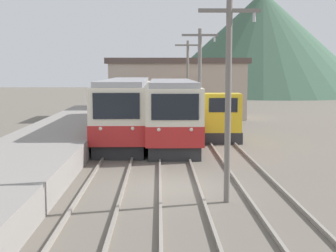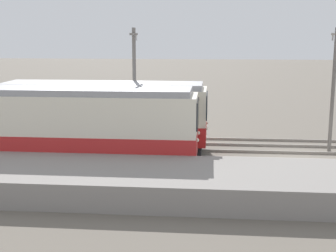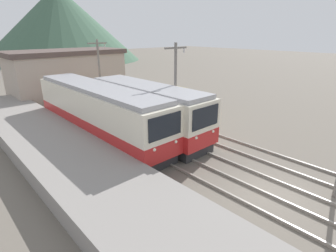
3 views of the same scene
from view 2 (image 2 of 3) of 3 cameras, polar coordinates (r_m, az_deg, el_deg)
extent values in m
plane|color=#665E54|center=(25.09, 15.33, -3.80)|extent=(200.00, 200.00, 0.00)
cube|color=gray|center=(19.06, 18.58, -7.05)|extent=(4.50, 54.00, 1.04)
cube|color=gray|center=(21.93, 16.80, -5.82)|extent=(0.10, 60.00, 0.14)
cube|color=gray|center=(23.28, 16.12, -4.81)|extent=(0.10, 60.00, 0.14)
cube|color=gray|center=(24.57, 15.54, -3.95)|extent=(0.10, 60.00, 0.14)
cube|color=gray|center=(25.95, 15.00, -3.13)|extent=(0.10, 60.00, 0.14)
cube|color=gray|center=(27.44, 14.47, -2.34)|extent=(0.10, 60.00, 0.14)
cube|color=gray|center=(28.83, 14.03, -1.68)|extent=(0.10, 60.00, 0.14)
cube|color=#28282B|center=(23.43, -14.21, -3.90)|extent=(2.58, 13.66, 0.70)
cube|color=silver|center=(23.05, -14.42, 0.36)|extent=(2.80, 14.23, 2.84)
cube|color=red|center=(23.23, -14.31, -1.84)|extent=(2.84, 14.27, 1.02)
cube|color=black|center=(21.60, 3.65, 1.52)|extent=(2.24, 0.06, 1.25)
sphere|color=silver|center=(21.05, 3.58, -1.72)|extent=(0.18, 0.18, 0.18)
sphere|color=silver|center=(22.56, 3.71, -0.86)|extent=(0.18, 0.18, 0.18)
cube|color=#939399|center=(22.82, -14.61, 4.22)|extent=(2.46, 13.66, 0.28)
cube|color=#28282B|center=(25.46, -7.76, -2.47)|extent=(2.58, 10.47, 0.70)
cube|color=silver|center=(25.11, -7.87, 1.44)|extent=(2.80, 10.90, 2.82)
cube|color=red|center=(25.28, -7.81, -0.58)|extent=(2.84, 10.94, 1.01)
cube|color=black|center=(24.36, 4.76, 2.55)|extent=(2.24, 0.06, 1.24)
sphere|color=silver|center=(23.79, 4.72, -0.27)|extent=(0.18, 0.18, 0.18)
sphere|color=silver|center=(25.30, 4.77, 0.41)|extent=(0.18, 0.18, 0.18)
cube|color=#939399|center=(24.90, -7.96, 4.95)|extent=(2.46, 10.47, 0.28)
cube|color=#28282B|center=(28.85, -10.74, -0.96)|extent=(2.40, 4.84, 0.70)
cube|color=gold|center=(28.17, -7.63, 1.95)|extent=(2.28, 1.55, 2.30)
cube|color=black|center=(27.93, -6.06, 2.96)|extent=(1.68, 0.04, 0.83)
cube|color=gold|center=(28.88, -12.29, 1.11)|extent=(1.92, 3.19, 1.40)
cylinder|color=black|center=(28.74, -12.37, 2.98)|extent=(0.16, 0.16, 0.50)
cylinder|color=slate|center=(26.56, 19.47, 4.08)|extent=(0.20, 0.20, 6.65)
cylinder|color=#B2B2B7|center=(27.17, 19.44, 10.10)|extent=(0.10, 0.10, 0.30)
cylinder|color=slate|center=(26.12, -4.11, 4.57)|extent=(0.20, 0.20, 6.65)
cube|color=slate|center=(25.95, -4.20, 11.11)|extent=(2.00, 0.12, 0.12)
cylinder|color=#B2B2B7|center=(26.74, -3.91, 10.68)|extent=(0.10, 0.10, 0.30)
camera|label=1|loc=(31.89, 48.35, 4.07)|focal=50.00mm
camera|label=3|loc=(15.51, 41.11, 12.26)|focal=28.00mm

